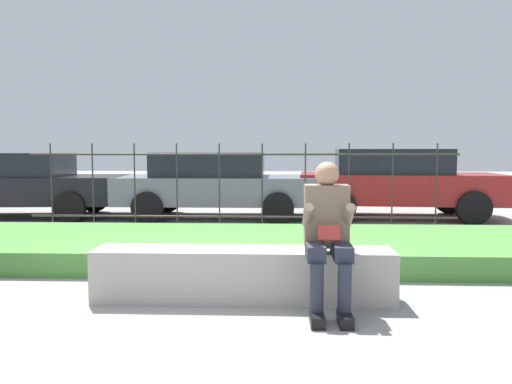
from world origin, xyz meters
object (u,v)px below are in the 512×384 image
at_px(person_seated_reader, 327,230).
at_px(car_parked_center, 215,183).
at_px(car_parked_left, 11,183).
at_px(stone_bench, 244,277).
at_px(car_parked_right, 396,181).

distance_m(person_seated_reader, car_parked_center, 6.22).
bearing_deg(car_parked_left, person_seated_reader, -49.49).
relative_size(car_parked_left, car_parked_center, 1.18).
xyz_separation_m(stone_bench, car_parked_left, (-5.22, 5.59, 0.50)).
bearing_deg(person_seated_reader, car_parked_right, 71.74).
height_order(person_seated_reader, car_parked_left, car_parked_left).
bearing_deg(person_seated_reader, car_parked_left, 135.46).
distance_m(car_parked_left, car_parked_center, 4.25).
height_order(stone_bench, car_parked_right, car_parked_right).
height_order(stone_bench, car_parked_left, car_parked_left).
bearing_deg(car_parked_right, person_seated_reader, -104.40).
bearing_deg(car_parked_center, person_seated_reader, -74.09).
xyz_separation_m(stone_bench, car_parked_center, (-0.97, 5.72, 0.50)).
relative_size(stone_bench, car_parked_center, 0.68).
relative_size(person_seated_reader, car_parked_right, 0.31).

